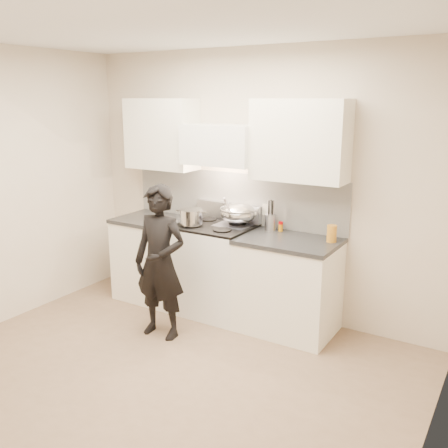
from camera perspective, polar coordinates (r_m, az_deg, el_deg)
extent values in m
plane|color=#81674F|center=(4.23, -8.28, -17.40)|extent=(4.00, 4.00, 0.00)
cube|color=beige|center=(5.13, 3.72, 4.60)|extent=(4.00, 0.04, 2.70)
cube|color=beige|center=(2.88, 23.03, -4.19)|extent=(0.04, 3.50, 2.70)
cube|color=silver|center=(3.64, -9.89, 21.68)|extent=(4.00, 3.50, 0.02)
cube|color=silver|center=(5.27, 1.23, 3.05)|extent=(2.50, 0.02, 0.53)
cube|color=#B9BBC4|center=(5.30, 0.54, 1.40)|extent=(0.76, 0.08, 0.20)
cube|color=white|center=(5.06, -0.32, 9.05)|extent=(0.76, 0.40, 0.40)
cylinder|color=silver|center=(4.93, -1.43, 6.80)|extent=(0.66, 0.02, 0.02)
cube|color=white|center=(4.70, 8.66, 9.42)|extent=(0.90, 0.33, 0.75)
cube|color=white|center=(5.53, -7.13, 10.16)|extent=(0.80, 0.33, 0.75)
cube|color=beige|center=(5.10, 4.84, 1.66)|extent=(0.08, 0.01, 0.12)
cube|color=white|center=(5.23, -1.03, -5.28)|extent=(0.76, 0.65, 0.92)
cube|color=black|center=(5.09, -1.05, -0.26)|extent=(0.76, 0.65, 0.02)
cube|color=#A6A5B7|center=(5.11, 1.19, -0.06)|extent=(0.36, 0.34, 0.01)
cylinder|color=silver|center=(4.90, -2.90, -2.72)|extent=(0.62, 0.02, 0.02)
cylinder|color=black|center=(5.06, -3.68, -0.15)|extent=(0.18, 0.18, 0.01)
cylinder|color=black|center=(4.87, -0.21, -0.69)|extent=(0.18, 0.18, 0.01)
cylinder|color=black|center=(5.31, -1.82, 0.54)|extent=(0.18, 0.18, 0.01)
cylinder|color=black|center=(5.12, 1.55, 0.04)|extent=(0.18, 0.18, 0.01)
cube|color=white|center=(4.87, 7.31, -7.15)|extent=(0.90, 0.65, 0.88)
cube|color=black|center=(4.72, 7.48, -1.95)|extent=(0.92, 0.67, 0.04)
cube|color=white|center=(5.67, -7.71, -4.05)|extent=(0.80, 0.65, 0.88)
cube|color=black|center=(5.55, -7.86, 0.47)|extent=(0.82, 0.67, 0.04)
ellipsoid|color=silver|center=(5.08, 1.73, 1.22)|extent=(0.38, 0.38, 0.21)
torus|color=silver|center=(5.07, 1.73, 1.75)|extent=(0.40, 0.40, 0.02)
ellipsoid|color=beige|center=(5.08, 1.73, 1.10)|extent=(0.22, 0.22, 0.10)
cylinder|color=beige|center=(4.96, 0.32, 2.22)|extent=(0.12, 0.27, 0.20)
cylinder|color=silver|center=(5.05, -3.74, 0.81)|extent=(0.29, 0.29, 0.15)
cube|color=silver|center=(5.08, -5.26, 1.52)|extent=(0.05, 0.04, 0.01)
cube|color=silver|center=(5.00, -2.22, 1.37)|extent=(0.05, 0.04, 0.01)
cylinder|color=#B9BBC4|center=(5.00, 5.33, 0.21)|extent=(0.11, 0.11, 0.16)
cylinder|color=black|center=(4.96, 5.55, 1.06)|extent=(0.01, 0.01, 0.28)
cylinder|color=beige|center=(4.98, 5.65, 1.10)|extent=(0.01, 0.01, 0.28)
cylinder|color=#B9BBC4|center=(5.00, 5.58, 1.15)|extent=(0.01, 0.01, 0.28)
cylinder|color=black|center=(5.01, 5.38, 1.18)|extent=(0.01, 0.01, 0.28)
cylinder|color=#B9BBC4|center=(5.00, 5.16, 1.17)|extent=(0.01, 0.01, 0.28)
cylinder|color=beige|center=(4.98, 5.05, 1.13)|extent=(0.01, 0.01, 0.28)
cylinder|color=black|center=(4.97, 5.12, 1.08)|extent=(0.01, 0.01, 0.28)
cylinder|color=#B9BBC4|center=(4.96, 5.32, 1.05)|extent=(0.01, 0.01, 0.28)
cylinder|color=#C37E0C|center=(4.97, 6.48, -0.42)|extent=(0.04, 0.04, 0.07)
cylinder|color=#BA0003|center=(4.96, 6.50, 0.13)|extent=(0.04, 0.04, 0.03)
cylinder|color=#BD791E|center=(4.67, 12.21, -1.07)|extent=(0.09, 0.09, 0.16)
imported|color=black|center=(4.67, -7.31, -4.37)|extent=(0.55, 0.39, 1.45)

